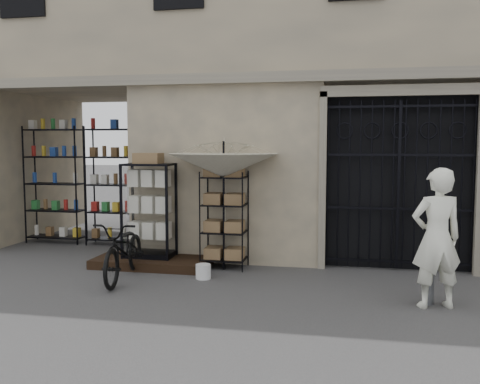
% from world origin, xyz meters
% --- Properties ---
extents(ground, '(80.00, 80.00, 0.00)m').
position_xyz_m(ground, '(0.00, 0.00, 0.00)').
color(ground, black).
rests_on(ground, ground).
extents(main_building, '(14.00, 4.00, 9.00)m').
position_xyz_m(main_building, '(0.00, 4.00, 4.50)').
color(main_building, tan).
rests_on(main_building, ground).
extents(shop_recess, '(3.00, 1.70, 3.00)m').
position_xyz_m(shop_recess, '(-4.50, 2.80, 1.50)').
color(shop_recess, black).
rests_on(shop_recess, ground).
extents(shop_shelving, '(2.70, 0.50, 2.50)m').
position_xyz_m(shop_shelving, '(-4.55, 3.30, 1.25)').
color(shop_shelving, black).
rests_on(shop_shelving, ground).
extents(iron_gate, '(2.50, 0.21, 3.00)m').
position_xyz_m(iron_gate, '(1.75, 2.28, 1.50)').
color(iron_gate, black).
rests_on(iron_gate, ground).
extents(step_platform, '(2.00, 0.90, 0.15)m').
position_xyz_m(step_platform, '(-2.40, 1.55, 0.07)').
color(step_platform, black).
rests_on(step_platform, ground).
extents(display_cabinet, '(0.89, 0.63, 1.78)m').
position_xyz_m(display_cabinet, '(-2.47, 1.65, 0.89)').
color(display_cabinet, black).
rests_on(display_cabinet, step_platform).
extents(wire_rack, '(0.88, 0.77, 1.67)m').
position_xyz_m(wire_rack, '(-1.14, 1.73, 0.82)').
color(wire_rack, black).
rests_on(wire_rack, ground).
extents(market_umbrella, '(1.68, 1.71, 2.61)m').
position_xyz_m(market_umbrella, '(-1.12, 1.60, 1.88)').
color(market_umbrella, black).
rests_on(market_umbrella, ground).
extents(white_bucket, '(0.30, 0.30, 0.23)m').
position_xyz_m(white_bucket, '(-1.30, 0.93, 0.12)').
color(white_bucket, silver).
rests_on(white_bucket, ground).
extents(bicycle, '(0.74, 1.02, 1.82)m').
position_xyz_m(bicycle, '(-2.49, 0.63, 0.00)').
color(bicycle, black).
rests_on(bicycle, ground).
extents(steel_bollard, '(0.20, 0.20, 0.82)m').
position_xyz_m(steel_bollard, '(2.01, 0.26, 0.41)').
color(steel_bollard, slate).
rests_on(steel_bollard, ground).
extents(shopkeeper, '(1.18, 1.95, 0.44)m').
position_xyz_m(shopkeeper, '(2.07, 0.13, 0.00)').
color(shopkeeper, white).
rests_on(shopkeeper, ground).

